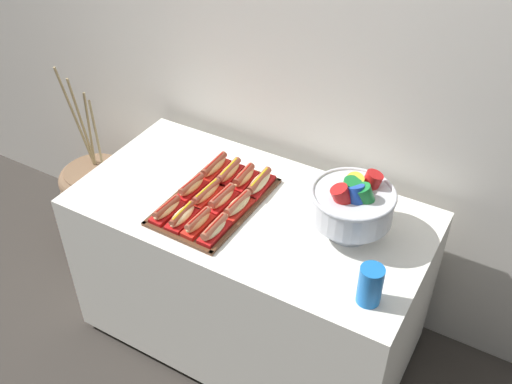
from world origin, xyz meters
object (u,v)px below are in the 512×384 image
(buffet_table, at_px, (251,273))
(hot_dog_4, at_px, (192,187))
(hot_dog_5, at_px, (207,193))
(hot_dog_9, at_px, (229,172))
(hot_dog_10, at_px, (244,177))
(floor_vase, at_px, (102,209))
(hot_dog_6, at_px, (222,198))
(hot_dog_8, at_px, (214,167))
(hot_dog_2, at_px, (198,222))
(cup_stack, at_px, (370,285))
(serving_tray, at_px, (215,202))
(hot_dog_1, at_px, (182,216))
(punch_bowl, at_px, (353,203))
(hot_dog_11, at_px, (259,183))
(hot_dog_7, at_px, (238,205))
(hot_dog_0, at_px, (167,210))
(hot_dog_3, at_px, (214,229))

(buffet_table, relative_size, hot_dog_4, 9.20)
(hot_dog_5, distance_m, hot_dog_9, 0.17)
(buffet_table, relative_size, hot_dog_10, 9.21)
(floor_vase, xyz_separation_m, hot_dog_6, (0.93, -0.20, 0.59))
(hot_dog_4, height_order, hot_dog_8, same)
(hot_dog_2, xyz_separation_m, hot_dog_5, (-0.07, 0.17, -0.00))
(hot_dog_4, distance_m, cup_stack, 0.86)
(floor_vase, bearing_deg, cup_stack, -13.08)
(hot_dog_2, height_order, hot_dog_10, hot_dog_10)
(serving_tray, height_order, hot_dog_1, hot_dog_1)
(floor_vase, xyz_separation_m, hot_dog_2, (0.92, -0.36, 0.59))
(hot_dog_5, height_order, cup_stack, cup_stack)
(hot_dog_1, height_order, hot_dog_4, hot_dog_4)
(hot_dog_1, xyz_separation_m, cup_stack, (0.77, -0.01, 0.04))
(hot_dog_10, height_order, punch_bowl, punch_bowl)
(hot_dog_2, bearing_deg, hot_dog_10, 88.82)
(hot_dog_4, bearing_deg, floor_vase, 165.89)
(serving_tray, height_order, hot_dog_11, hot_dog_11)
(buffet_table, relative_size, hot_dog_5, 7.86)
(buffet_table, distance_m, floor_vase, 1.05)
(buffet_table, xyz_separation_m, hot_dog_4, (-0.25, -0.05, 0.42))
(hot_dog_9, xyz_separation_m, hot_dog_10, (0.07, -0.00, 0.00))
(buffet_table, distance_m, hot_dog_8, 0.50)
(buffet_table, height_order, hot_dog_7, hot_dog_7)
(hot_dog_4, xyz_separation_m, hot_dog_5, (0.07, -0.00, -0.00))
(hot_dog_1, bearing_deg, hot_dog_0, 178.82)
(hot_dog_9, bearing_deg, hot_dog_3, -66.74)
(hot_dog_11, bearing_deg, cup_stack, -29.04)
(hot_dog_9, height_order, hot_dog_11, hot_dog_11)
(serving_tray, distance_m, hot_dog_9, 0.17)
(hot_dog_4, height_order, hot_dog_6, hot_dog_6)
(hot_dog_10, xyz_separation_m, cup_stack, (0.69, -0.34, 0.04))
(floor_vase, bearing_deg, hot_dog_1, -23.09)
(hot_dog_3, xyz_separation_m, hot_dog_6, (-0.07, 0.17, 0.00))
(hot_dog_1, xyz_separation_m, hot_dog_10, (0.08, 0.33, 0.01))
(hot_dog_10, bearing_deg, cup_stack, -26.43)
(hot_dog_7, height_order, punch_bowl, punch_bowl)
(hot_dog_11, bearing_deg, hot_dog_3, -91.18)
(hot_dog_1, distance_m, cup_stack, 0.77)
(hot_dog_5, relative_size, hot_dog_6, 1.13)
(hot_dog_1, relative_size, cup_stack, 1.08)
(hot_dog_7, relative_size, punch_bowl, 0.54)
(hot_dog_0, bearing_deg, hot_dog_10, 64.38)
(hot_dog_3, height_order, hot_dog_5, hot_dog_3)
(hot_dog_7, height_order, cup_stack, cup_stack)
(hot_dog_0, distance_m, hot_dog_4, 0.17)
(hot_dog_5, xyz_separation_m, hot_dog_9, (0.00, 0.16, 0.00))
(hot_dog_9, xyz_separation_m, cup_stack, (0.77, -0.34, 0.04))
(hot_dog_6, bearing_deg, punch_bowl, 12.80)
(floor_vase, distance_m, hot_dog_4, 0.99)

